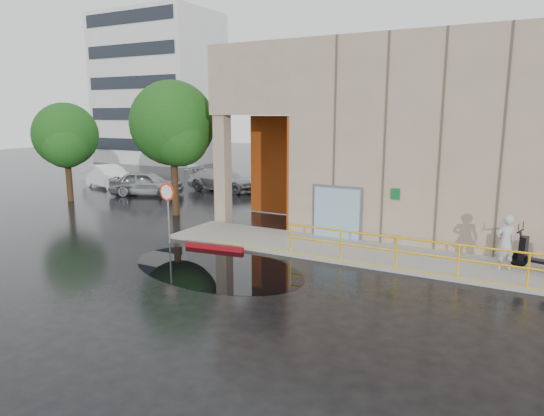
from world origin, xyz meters
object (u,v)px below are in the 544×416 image
at_px(car_c, 223,180).
at_px(tree_near, 174,127).
at_px(person, 505,243).
at_px(car_a, 147,183).
at_px(tree_far, 66,138).
at_px(red_curb, 214,247).
at_px(car_b, 109,176).
at_px(stop_sign, 167,199).

distance_m(car_c, tree_near, 8.85).
bearing_deg(person, tree_near, -44.71).
height_order(car_a, tree_far, tree_far).
distance_m(red_curb, car_a, 13.65).
height_order(red_curb, car_a, car_a).
bearing_deg(car_a, red_curb, -150.09).
distance_m(car_b, car_c, 8.17).
bearing_deg(red_curb, tree_near, 140.74).
height_order(stop_sign, tree_near, tree_near).
relative_size(car_b, tree_far, 0.84).
relative_size(car_c, tree_far, 0.90).
height_order(car_a, car_b, car_b).
distance_m(car_b, tree_far, 6.09).
height_order(person, car_b, person).
bearing_deg(red_curb, tree_far, 161.62).
bearing_deg(car_c, car_b, 110.60).
bearing_deg(stop_sign, person, 34.07).
xyz_separation_m(person, stop_sign, (-11.90, -2.15, 0.74)).
xyz_separation_m(car_c, tree_near, (2.39, -7.69, 3.68)).
bearing_deg(car_c, tree_far, 144.99).
bearing_deg(person, tree_far, -42.07).
bearing_deg(car_b, tree_near, -102.18).
xyz_separation_m(stop_sign, tree_far, (-11.21, 4.52, 1.92)).
relative_size(stop_sign, car_b, 0.51).
distance_m(stop_sign, car_c, 13.35).
bearing_deg(car_c, car_a, 141.08).
xyz_separation_m(stop_sign, red_curb, (2.09, 0.10, -1.69)).
height_order(car_a, tree_near, tree_near).
distance_m(stop_sign, car_a, 12.15).
bearing_deg(tree_far, car_c, 53.30).
xyz_separation_m(stop_sign, car_a, (-8.79, 8.33, -1.01)).
bearing_deg(car_c, person, -117.97).
bearing_deg(tree_far, person, -5.86).
bearing_deg(tree_far, tree_near, -0.84).
distance_m(person, car_b, 26.23).
height_order(stop_sign, car_c, stop_sign).
relative_size(person, tree_far, 0.32).
bearing_deg(car_b, car_c, -56.80).
height_order(tree_near, tree_far, tree_near).
bearing_deg(person, car_c, -65.87).
relative_size(car_b, car_c, 0.94).
distance_m(stop_sign, car_b, 16.34).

